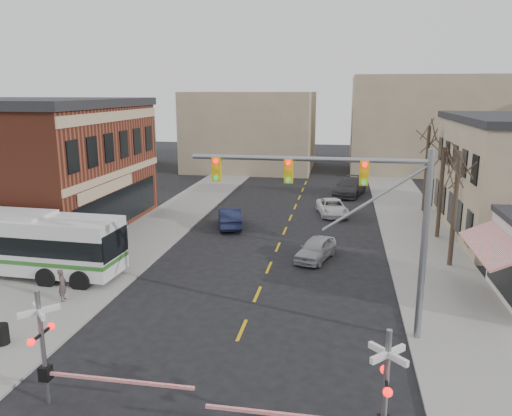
{
  "coord_description": "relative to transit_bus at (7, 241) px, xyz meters",
  "views": [
    {
      "loc": [
        4.04,
        -17.48,
        10.17
      ],
      "look_at": [
        -0.84,
        10.36,
        3.5
      ],
      "focal_mm": 35.0,
      "sensor_mm": 36.0,
      "label": 1
    }
  ],
  "objects": [
    {
      "name": "sidewalk_east",
      "position": [
        23.88,
        13.52,
        -1.87
      ],
      "size": [
        5.0,
        60.0,
        0.12
      ],
      "primitive_type": "cube",
      "color": "gray",
      "rests_on": "ground"
    },
    {
      "name": "rr_crossing_east",
      "position": [
        19.39,
        -11.44,
        0.04
      ],
      "size": [
        5.6,
        1.36,
        4.0
      ],
      "color": "gray",
      "rests_on": "ground"
    },
    {
      "name": "tree_east_a",
      "position": [
        24.88,
        5.52,
        1.57
      ],
      "size": [
        0.28,
        0.28,
        6.75
      ],
      "color": "#382B21",
      "rests_on": "sidewalk_east"
    },
    {
      "name": "pedestrian_near",
      "position": [
        5.17,
        -3.12,
        -1.0
      ],
      "size": [
        0.51,
        0.66,
        1.61
      ],
      "primitive_type": "imported",
      "rotation": [
        0.0,
        0.0,
        1.8
      ],
      "color": "#4D3F3E",
      "rests_on": "sidewalk_west"
    },
    {
      "name": "rr_crossing_west",
      "position": [
        9.46,
        -10.64,
        0.04
      ],
      "size": [
        5.6,
        1.36,
        4.0
      ],
      "color": "gray",
      "rests_on": "ground"
    },
    {
      "name": "traffic_signal_mast",
      "position": [
        19.09,
        -4.0,
        3.8
      ],
      "size": [
        9.65,
        0.3,
        8.0
      ],
      "color": "gray",
      "rests_on": "ground"
    },
    {
      "name": "ground",
      "position": [
        14.38,
        -6.48,
        -1.93
      ],
      "size": [
        160.0,
        160.0,
        0.0
      ],
      "primitive_type": "plane",
      "color": "black",
      "rests_on": "ground"
    },
    {
      "name": "car_c",
      "position": [
        17.69,
        17.11,
        -1.27
      ],
      "size": [
        3.05,
        5.05,
        1.31
      ],
      "primitive_type": "imported",
      "rotation": [
        0.0,
        0.0,
        0.19
      ],
      "color": "silver",
      "rests_on": "ground"
    },
    {
      "name": "car_b",
      "position": [
        10.1,
        11.91,
        -1.17
      ],
      "size": [
        2.8,
        4.86,
        1.52
      ],
      "primitive_type": "imported",
      "rotation": [
        0.0,
        0.0,
        3.42
      ],
      "color": "#161B38",
      "rests_on": "ground"
    },
    {
      "name": "transit_bus",
      "position": [
        0.0,
        0.0,
        0.0
      ],
      "size": [
        13.41,
        3.42,
        3.43
      ],
      "color": "silver",
      "rests_on": "ground"
    },
    {
      "name": "tree_east_c",
      "position": [
        25.38,
        19.52,
        1.79
      ],
      "size": [
        0.28,
        0.28,
        7.2
      ],
      "color": "#382B21",
      "rests_on": "sidewalk_east"
    },
    {
      "name": "car_d",
      "position": [
        19.19,
        25.51,
        -1.08
      ],
      "size": [
        3.72,
        6.2,
        1.68
      ],
      "primitive_type": "imported",
      "rotation": [
        0.0,
        0.0,
        -0.25
      ],
      "color": "#3D3C41",
      "rests_on": "ground"
    },
    {
      "name": "trash_bin",
      "position": [
        5.04,
        -7.52,
        -1.39
      ],
      "size": [
        0.6,
        0.6,
        0.82
      ],
      "primitive_type": "cylinder",
      "color": "black",
      "rests_on": "sidewalk_west"
    },
    {
      "name": "car_a",
      "position": [
        17.0,
        5.51,
        -1.24
      ],
      "size": [
        2.72,
        4.33,
        1.37
      ],
      "primitive_type": "imported",
      "rotation": [
        0.0,
        0.0,
        -0.3
      ],
      "color": "#A1A0A5",
      "rests_on": "ground"
    },
    {
      "name": "pedestrian_far",
      "position": [
        3.28,
        0.52,
        -0.86
      ],
      "size": [
        1.04,
        1.14,
        1.89
      ],
      "primitive_type": "imported",
      "rotation": [
        0.0,
        0.0,
        1.12
      ],
      "color": "#383963",
      "rests_on": "sidewalk_west"
    },
    {
      "name": "tree_east_b",
      "position": [
        25.18,
        11.52,
        1.34
      ],
      "size": [
        0.28,
        0.28,
        6.3
      ],
      "color": "#382B21",
      "rests_on": "sidewalk_east"
    },
    {
      "name": "sidewalk_west",
      "position": [
        4.88,
        13.52,
        -1.87
      ],
      "size": [
        5.0,
        60.0,
        0.12
      ],
      "primitive_type": "cube",
      "color": "gray",
      "rests_on": "ground"
    }
  ]
}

